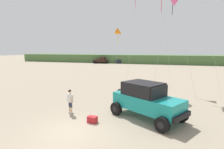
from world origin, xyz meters
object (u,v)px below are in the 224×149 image
Objects in this scene: person_watching at (70,100)px; kite_pink_ribbon at (174,1)px; distant_sedan at (122,61)px; distant_pickup at (101,60)px; kite_blue_swept at (119,33)px; jeep at (146,99)px; cooler_box at (92,119)px.

kite_pink_ribbon is (6.52, 8.50, 7.97)m from person_watching.
distant_pickup is at bearing -179.48° from distant_sedan.
distant_sedan is at bearing 111.53° from kite_pink_ribbon.
kite_blue_swept is at bearing -91.62° from distant_sedan.
kite_blue_swept is at bearing -65.51° from distant_pickup.
kite_pink_ribbon is at bearing -58.91° from distant_pickup.
jeep is 2.98× the size of person_watching.
kite_blue_swept is 7.01m from kite_pink_ribbon.
distant_pickup reaches higher than person_watching.
distant_sedan reaches higher than cooler_box.
kite_blue_swept is (-1.60, 11.77, 6.14)m from cooler_box.
distant_pickup is at bearing 114.48° from jeep.
kite_blue_swept reaches higher than distant_sedan.
distant_sedan is 39.55m from kite_pink_ribbon.
distant_pickup is 0.70× the size of kite_blue_swept.
distant_sedan is at bearing 106.15° from jeep.
cooler_box is 0.06× the size of kite_pink_ribbon.
kite_pink_ribbon is at bearing -83.62° from distant_sedan.
kite_pink_ribbon is at bearing -20.80° from kite_blue_swept.
distant_pickup is 35.42m from kite_blue_swept.
distant_sedan is (-9.70, 45.43, 0.41)m from cooler_box.
cooler_box is at bearing -25.32° from person_watching.
kite_pink_ribbon is at bearing 52.51° from person_watching.
kite_blue_swept reaches higher than person_watching.
cooler_box is 13.63m from kite_pink_ribbon.
cooler_box is at bearing -69.73° from distant_pickup.
person_watching is 2.98× the size of cooler_box.
cooler_box is at bearing -149.87° from jeep.
person_watching is 13.35m from kite_pink_ribbon.
kite_blue_swept is at bearing 114.42° from jeep.
distant_sedan is 0.43× the size of kite_pink_ribbon.
kite_pink_ribbon reaches higher than distant_pickup.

